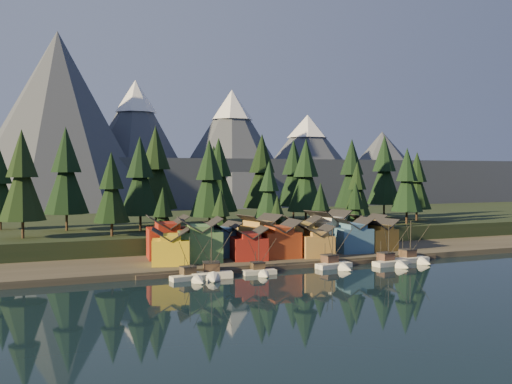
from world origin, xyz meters
name	(u,v)px	position (x,y,z in m)	size (l,w,h in m)	color
ground	(334,279)	(0.00, 0.00, 0.00)	(500.00, 500.00, 0.00)	black
shore_strip	(261,252)	(0.00, 40.00, 0.75)	(400.00, 50.00, 1.50)	#322E25
hillside	(207,228)	(0.00, 90.00, 3.00)	(420.00, 100.00, 6.00)	black
dock	(299,265)	(0.00, 16.50, 0.50)	(80.00, 4.00, 1.00)	#4C4236
mountain_ridge	(132,167)	(-4.20, 213.59, 26.06)	(560.00, 190.00, 90.00)	#4E5664
boat_0	(193,272)	(-28.81, 9.71, 1.91)	(9.43, 10.09, 10.25)	beige
boat_1	(212,267)	(-24.22, 10.37, 2.48)	(9.77, 10.44, 12.27)	beige
boat_2	(261,266)	(-12.77, 10.36, 1.95)	(7.90, 8.50, 9.84)	silver
boat_4	(337,259)	(7.38, 11.18, 2.25)	(9.63, 10.27, 11.50)	white
boat_5	(393,257)	(21.91, 8.72, 2.32)	(9.45, 10.13, 11.68)	silver
boat_6	(415,253)	(30.45, 11.18, 2.37)	(9.50, 10.20, 11.88)	white
house_front_0	(171,245)	(-30.16, 23.47, 5.98)	(10.25, 9.92, 8.52)	gold
house_front_1	(200,238)	(-22.44, 25.61, 7.06)	(11.80, 11.47, 10.57)	#49763F
house_front_2	(249,242)	(-10.44, 23.42, 5.75)	(9.45, 9.50, 8.09)	maroon
house_front_3	(279,238)	(-2.00, 23.81, 6.50)	(9.86, 9.45, 9.52)	maroon
house_front_4	(316,240)	(7.34, 21.41, 5.68)	(9.11, 9.61, 7.95)	#A97C3B
house_front_5	(353,234)	(20.40, 24.55, 6.38)	(9.60, 8.88, 9.30)	#386086
house_front_6	(378,234)	(28.65, 24.96, 6.04)	(9.74, 9.34, 8.64)	#A17329
house_back_0	(167,236)	(-28.51, 33.22, 7.12)	(10.84, 10.50, 10.70)	maroon
house_back_1	(222,238)	(-14.69, 30.98, 6.12)	(8.98, 9.06, 8.81)	#385E86
house_back_2	(259,233)	(-3.12, 34.02, 6.86)	(11.21, 10.60, 10.21)	#A3783A
house_back_3	(302,233)	(8.29, 31.28, 6.59)	(11.24, 10.47, 9.70)	olive
house_back_4	(328,229)	(17.69, 33.43, 7.16)	(11.94, 11.65, 10.79)	silver
house_back_5	(368,230)	(30.87, 33.18, 6.37)	(8.65, 8.74, 9.28)	#AB843C
tree_hill_0	(22,179)	(-62.00, 52.00, 21.44)	(12.12, 12.12, 28.24)	#332319
tree_hill_1	(66,174)	(-50.00, 68.00, 22.66)	(13.08, 13.08, 30.47)	#332319
tree_hill_2	(112,190)	(-40.00, 48.00, 18.35)	(9.70, 9.70, 22.60)	#332319
tree_hill_3	(140,179)	(-30.00, 60.00, 21.16)	(11.90, 11.90, 27.73)	#332319
tree_hill_4	(156,171)	(-22.00, 75.00, 23.57)	(13.79, 13.79, 32.13)	#332319
tree_hill_5	(209,181)	(-12.00, 50.00, 20.54)	(11.42, 11.42, 26.60)	#332319
tree_hill_6	(219,178)	(-4.00, 65.00, 21.38)	(12.08, 12.08, 28.13)	#332319
tree_hill_7	(269,192)	(6.00, 48.00, 17.26)	(8.84, 8.84, 20.60)	#332319
tree_hill_8	(262,174)	(14.00, 72.00, 22.53)	(12.98, 12.98, 30.24)	#332319
tree_hill_9	(306,178)	(22.00, 55.00, 21.26)	(11.98, 11.98, 27.91)	#332319
tree_hill_10	(294,176)	(30.00, 80.00, 21.84)	(12.44, 12.44, 28.97)	#332319
tree_hill_11	(357,190)	(38.00, 50.00, 17.26)	(8.85, 8.85, 20.61)	#332319
tree_hill_12	(352,176)	(46.00, 66.00, 21.84)	(12.44, 12.44, 28.97)	#332319
tree_hill_13	(407,182)	(56.00, 48.00, 19.81)	(10.85, 10.85, 25.27)	#332319
tree_hill_14	(384,173)	(64.00, 72.00, 22.95)	(13.31, 13.31, 31.01)	#332319
tree_hill_15	(214,180)	(0.00, 82.00, 20.50)	(11.39, 11.39, 26.52)	#332319
tree_hill_16	(0,185)	(-68.00, 78.00, 19.36)	(10.49, 10.49, 24.45)	#332319
tree_hill_17	(417,183)	(68.00, 58.00, 19.35)	(10.48, 10.48, 24.42)	#332319
tree_shore_0	(163,218)	(-28.00, 40.00, 11.23)	(7.64, 7.64, 17.80)	#332319
tree_shore_1	(221,217)	(-12.00, 40.00, 10.91)	(7.40, 7.40, 17.23)	#332319
tree_shore_2	(277,219)	(5.00, 40.00, 9.75)	(6.49, 6.49, 15.12)	#332319
tree_shore_3	(321,211)	(19.00, 40.00, 11.68)	(8.00, 8.00, 18.63)	#332319
tree_shore_4	(355,210)	(31.00, 40.00, 11.73)	(8.04, 8.04, 18.73)	#332319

